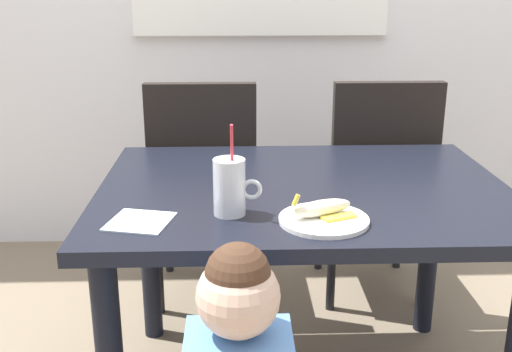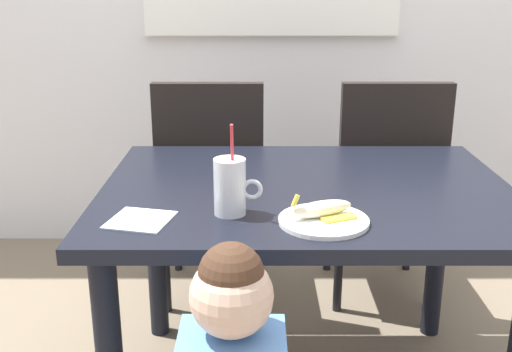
{
  "view_description": "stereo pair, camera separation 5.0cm",
  "coord_description": "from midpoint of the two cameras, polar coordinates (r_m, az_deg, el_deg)",
  "views": [
    {
      "loc": [
        -0.2,
        -1.72,
        1.32
      ],
      "look_at": [
        -0.15,
        -0.09,
        0.8
      ],
      "focal_mm": 42.63,
      "sensor_mm": 36.0,
      "label": 1
    },
    {
      "loc": [
        -0.15,
        -1.72,
        1.32
      ],
      "look_at": [
        -0.15,
        -0.09,
        0.8
      ],
      "focal_mm": 42.63,
      "sensor_mm": 36.0,
      "label": 2
    }
  ],
  "objects": [
    {
      "name": "dining_table",
      "position": [
        1.86,
        3.67,
        -3.98
      ],
      "size": [
        1.22,
        0.91,
        0.74
      ],
      "color": "black",
      "rests_on": "ground"
    },
    {
      "name": "dining_chair_left",
      "position": [
        2.49,
        -5.47,
        -0.44
      ],
      "size": [
        0.44,
        0.44,
        0.96
      ],
      "rotation": [
        0.0,
        0.0,
        3.14
      ],
      "color": "black",
      "rests_on": "ground"
    },
    {
      "name": "dining_chair_right",
      "position": [
        2.55,
        10.69,
        -0.23
      ],
      "size": [
        0.44,
        0.44,
        0.96
      ],
      "rotation": [
        0.0,
        0.0,
        3.14
      ],
      "color": "black",
      "rests_on": "ground"
    },
    {
      "name": "milk_cup",
      "position": [
        1.58,
        -3.38,
        -1.33
      ],
      "size": [
        0.13,
        0.08,
        0.25
      ],
      "color": "silver",
      "rests_on": "dining_table"
    },
    {
      "name": "snack_plate",
      "position": [
        1.55,
        5.45,
        -4.13
      ],
      "size": [
        0.23,
        0.23,
        0.01
      ],
      "primitive_type": "cylinder",
      "color": "white",
      "rests_on": "dining_table"
    },
    {
      "name": "peeled_banana",
      "position": [
        1.56,
        5.33,
        -3.06
      ],
      "size": [
        0.18,
        0.13,
        0.07
      ],
      "rotation": [
        0.0,
        0.0,
        0.4
      ],
      "color": "#F4EAC6",
      "rests_on": "snack_plate"
    },
    {
      "name": "paper_napkin",
      "position": [
        1.58,
        -11.75,
        -4.2
      ],
      "size": [
        0.18,
        0.18,
        0.0
      ],
      "primitive_type": "cube",
      "rotation": [
        0.0,
        0.0,
        -0.23
      ],
      "color": "silver",
      "rests_on": "dining_table"
    }
  ]
}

